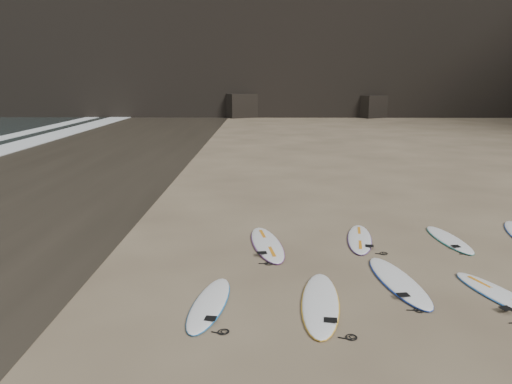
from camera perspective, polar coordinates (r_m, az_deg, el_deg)
ground at (r=10.67m, az=19.52°, el=-10.41°), size 240.00×240.00×0.00m
wet_sand at (r=21.91m, az=-25.30°, el=0.89°), size 12.00×200.00×0.01m
surfboard_0 at (r=9.44m, az=-5.34°, el=-12.54°), size 0.88×2.42×0.09m
surfboard_1 at (r=9.50m, az=7.37°, el=-12.38°), size 0.96×2.83×0.10m
surfboard_2 at (r=10.73m, az=15.96°, el=-9.74°), size 1.05×2.80×0.10m
surfboard_3 at (r=10.80m, az=26.23°, el=-10.51°), size 1.32×2.47×0.09m
surfboard_5 at (r=12.52m, az=1.26°, el=-5.92°), size 1.11×2.86×0.10m
surfboard_6 at (r=13.20m, az=11.75°, el=-5.22°), size 0.98×2.52×0.09m
surfboard_7 at (r=13.81m, az=21.19°, el=-5.05°), size 0.81×2.37×0.08m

